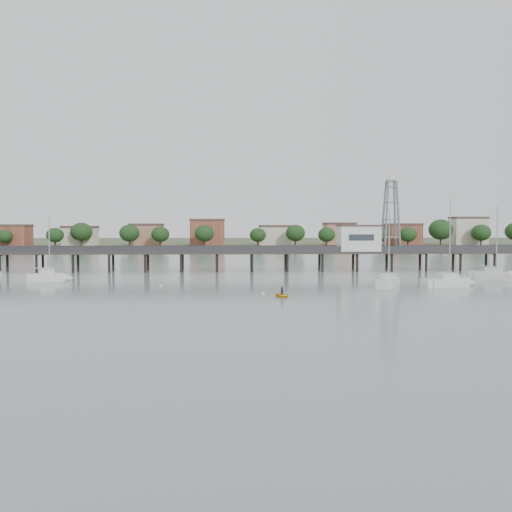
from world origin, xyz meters
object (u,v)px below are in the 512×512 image
Objects in this scene: sailboat_b at (53,277)px; sailboat_e at (501,276)px; sailboat_c at (390,282)px; yellow_dinghy at (282,297)px; sailboat_d at (454,282)px; pier at (234,252)px; lattice_tower at (391,216)px.

sailboat_e is at bearing -14.33° from sailboat_b.
yellow_dinghy is (-17.38, -12.07, -0.65)m from sailboat_c.
yellow_dinghy is at bearing -45.74° from sailboat_b.
sailboat_b is 41.91m from yellow_dinghy.
yellow_dinghy is at bearing -173.94° from sailboat_d.
sailboat_e is 44.42m from yellow_dinghy.
lattice_tower is at bearing 0.00° from pier.
sailboat_e is (44.64, -20.16, -3.15)m from pier.
lattice_tower is 1.42× the size of sailboat_b.
pier is at bearing 82.85° from yellow_dinghy.
sailboat_b is at bearing 132.87° from yellow_dinghy.
yellow_dinghy is (-26.99, -11.47, -0.64)m from sailboat_d.
sailboat_b reaches higher than pier.
lattice_tower reaches higher than pier.
pier is 49.78× the size of yellow_dinghy.
lattice_tower reaches higher than sailboat_b.
pier is 42.03m from yellow_dinghy.
sailboat_d is (32.67, -30.00, -3.16)m from pier.
sailboat_d is at bearing -104.57° from sailboat_e.
sailboat_c reaches higher than sailboat_b.
yellow_dinghy is at bearing 154.86° from sailboat_c.
sailboat_b is 3.62× the size of yellow_dinghy.
sailboat_d is at bearing -23.42° from sailboat_b.
sailboat_e is 15.50m from sailboat_d.
pier is at bearing 120.48° from sailboat_d.
pier is 9.68× the size of lattice_tower.
lattice_tower is 1.18× the size of sailboat_e.
sailboat_c is 0.89× the size of sailboat_d.
lattice_tower is (31.50, 0.00, 7.31)m from pier.
sailboat_c reaches higher than pier.
sailboat_d reaches higher than yellow_dinghy.
lattice_tower reaches higher than yellow_dinghy.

